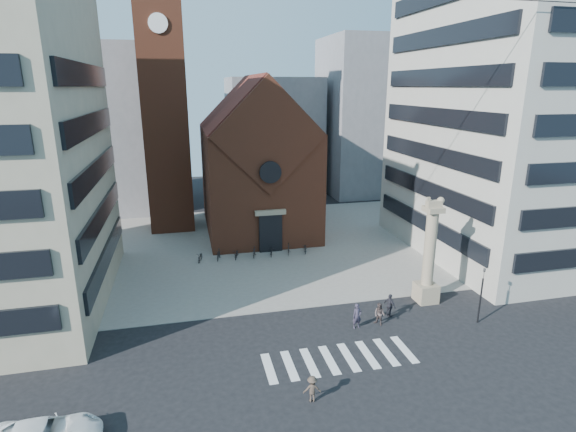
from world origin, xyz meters
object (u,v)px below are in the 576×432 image
Objects in this scene: lion_column at (429,261)px; scooter_0 at (200,257)px; pedestrian_2 at (390,305)px; traffic_light at (481,294)px; pedestrian_1 at (379,314)px; pedestrian_0 at (357,316)px.

scooter_0 is at bearing 143.63° from lion_column.
lion_column is at bearing -89.27° from pedestrian_2.
scooter_0 is at bearing 139.06° from traffic_light.
lion_column is 6.41m from pedestrian_1.
pedestrian_0 is (-8.96, 1.31, -1.35)m from traffic_light.
scooter_0 is (-17.32, 12.76, -2.94)m from lion_column.
pedestrian_0 is at bearing -124.24° from pedestrian_1.
pedestrian_0 is 3.17m from pedestrian_2.
lion_column is at bearing 16.45° from pedestrian_0.
traffic_light is 6.53m from pedestrian_2.
pedestrian_2 is at bearing 13.63° from pedestrian_0.
pedestrian_0 reaches higher than pedestrian_2.
scooter_0 is at bearing 20.32° from pedestrian_2.
pedestrian_2 is (3.01, 0.99, -0.02)m from pedestrian_0.
traffic_light reaches higher than pedestrian_0.
traffic_light is 25.63m from scooter_0.
lion_column is 5.00m from pedestrian_2.
traffic_light is 9.15m from pedestrian_0.
pedestrian_0 is (-6.96, -2.69, -2.52)m from lion_column.
traffic_light is 2.29× the size of pedestrian_0.
traffic_light is (1.99, -4.00, -1.17)m from lion_column.
lion_column is 7.88m from pedestrian_0.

